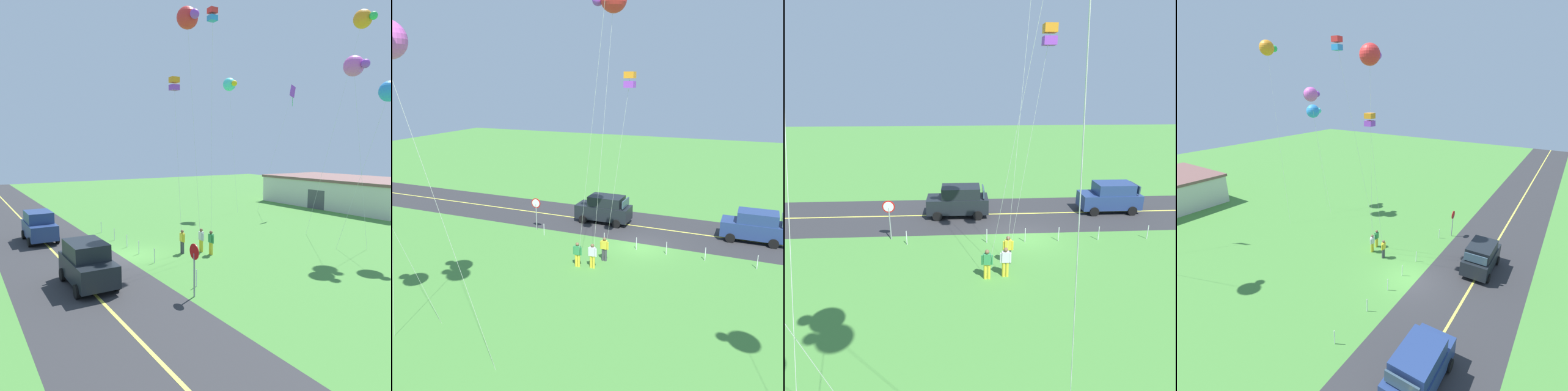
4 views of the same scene
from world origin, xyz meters
The scene contains 16 objects.
ground_plane centered at (0.00, 0.00, -0.05)m, with size 120.00×120.00×0.10m, color #478438.
asphalt_road centered at (0.00, -4.00, 0.00)m, with size 120.00×7.00×0.00m, color #2D2D30.
road_centre_stripe centered at (0.00, -4.00, 0.01)m, with size 120.00×0.16×0.00m, color #E5E04C.
car_suv_foreground centered at (4.13, -3.90, 1.15)m, with size 4.40×2.12×2.24m.
car_parked_west_near centered at (-7.29, -4.18, 1.15)m, with size 4.40×2.12×2.24m.
stop_sign centered at (8.32, -0.10, 1.80)m, with size 0.76×0.08×2.56m.
person_adult_near centered at (1.46, 3.21, 0.86)m, with size 0.58×0.22×1.60m.
person_adult_companion centered at (1.76, 4.51, 0.86)m, with size 0.58×0.22×1.60m.
person_child_watcher centered at (2.69, 4.68, 0.86)m, with size 0.58×0.22×1.60m.
kite_red_low centered at (-0.04, 3.51, 11.21)m, with size 1.79×0.58×11.68m.
fence_post_0 centered at (-7.66, 0.70, 0.45)m, with size 0.05×0.05×0.90m, color silver.
fence_post_1 centered at (-4.54, 0.70, 0.45)m, with size 0.05×0.05×0.90m, color silver.
fence_post_2 centered at (-2.02, 0.70, 0.45)m, with size 0.05×0.05×0.90m, color silver.
fence_post_3 centered at (0.05, 0.70, 0.45)m, with size 0.05×0.05×0.90m, color silver.
fence_post_4 centered at (2.41, 0.70, 0.45)m, with size 0.05×0.05×0.90m, color silver.
fence_post_5 centered at (7.24, 0.70, 0.45)m, with size 0.05×0.05×0.90m, color silver.
Camera 2 is at (-7.03, 26.09, 11.10)m, focal length 37.63 mm.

